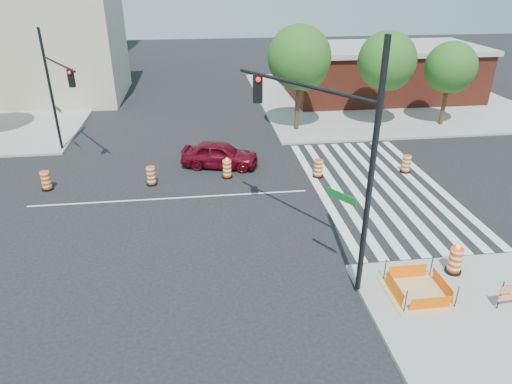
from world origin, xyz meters
TOP-DOWN VIEW (x-y plane):
  - ground at (0.00, 0.00)m, footprint 120.00×120.00m
  - sidewalk_ne at (18.00, 18.00)m, footprint 22.00×22.00m
  - crosswalk_east at (10.95, 0.00)m, footprint 6.75×13.50m
  - lane_centerline at (0.00, 0.00)m, footprint 14.00×0.12m
  - excavation_pit at (9.00, -9.00)m, footprint 2.20×2.20m
  - brick_storefront at (18.00, 18.00)m, footprint 16.50×8.50m
  - beige_midrise at (-12.00, 22.00)m, footprint 14.00×10.00m
  - red_coupe at (2.75, 3.87)m, footprint 4.78×2.87m
  - signal_pole_se at (6.00, -6.91)m, footprint 3.72×5.63m
  - signal_pole_nw at (-6.43, 6.52)m, footprint 2.94×4.89m
  - pit_drum at (10.90, -7.96)m, footprint 0.61×0.61m
  - barricade at (11.73, -10.08)m, footprint 0.93×0.11m
  - tree_north_c at (8.63, 9.87)m, footprint 4.31×4.31m
  - tree_north_d at (14.84, 9.82)m, footprint 4.03×4.03m
  - tree_north_e at (19.54, 9.66)m, footprint 3.58×3.58m
  - median_drum_1 at (-6.52, 1.89)m, footprint 0.60×0.60m
  - median_drum_2 at (-1.08, 1.83)m, footprint 0.60×0.60m
  - median_drum_3 at (3.04, 2.25)m, footprint 0.60×0.60m
  - median_drum_4 at (8.10, 1.69)m, footprint 0.60×0.60m
  - median_drum_5 at (13.25, 1.67)m, footprint 0.60×0.60m

SIDE VIEW (x-z plane):
  - ground at x=0.00m, z-range 0.00..0.00m
  - lane_centerline at x=0.00m, z-range 0.00..0.01m
  - crosswalk_east at x=10.95m, z-range 0.00..0.01m
  - sidewalk_ne at x=18.00m, z-range 0.00..0.15m
  - excavation_pit at x=9.00m, z-range -0.23..0.67m
  - median_drum_1 at x=-6.52m, z-range -0.03..0.99m
  - median_drum_2 at x=-1.08m, z-range -0.03..0.99m
  - median_drum_4 at x=8.10m, z-range -0.03..0.99m
  - median_drum_5 at x=13.25m, z-range -0.03..0.99m
  - median_drum_3 at x=3.04m, z-range -0.10..1.08m
  - pit_drum at x=10.90m, z-range 0.05..1.25m
  - barricade at x=11.73m, z-range 0.20..1.30m
  - red_coupe at x=2.75m, z-range 0.00..1.52m
  - brick_storefront at x=18.00m, z-range 0.02..4.62m
  - tree_north_e at x=19.54m, z-range 1.04..7.13m
  - signal_pole_nw at x=-6.43m, z-range 0.85..8.24m
  - tree_north_d at x=14.84m, z-range 1.17..8.02m
  - tree_north_c at x=8.63m, z-range 1.26..8.59m
  - beige_midrise at x=-12.00m, z-range 0.00..10.00m
  - signal_pole_se at x=6.00m, z-range 0.98..9.71m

